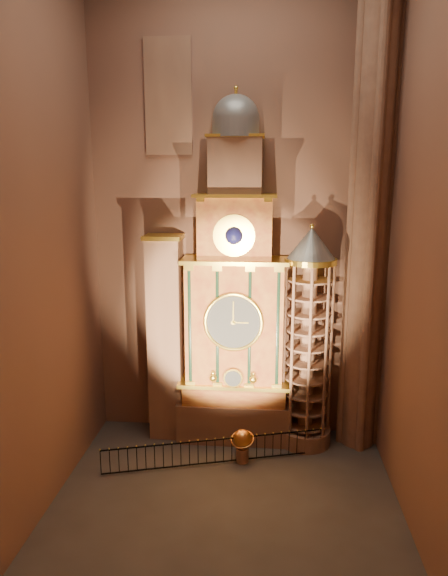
# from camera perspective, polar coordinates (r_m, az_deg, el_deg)

# --- Properties ---
(floor) EXTENTS (14.00, 14.00, 0.00)m
(floor) POSITION_cam_1_polar(r_m,az_deg,el_deg) (22.86, 0.24, -22.05)
(floor) COLOR #383330
(floor) RESTS_ON ground
(wall_back) EXTENTS (22.00, 0.00, 22.00)m
(wall_back) POSITION_cam_1_polar(r_m,az_deg,el_deg) (24.94, 1.42, 7.92)
(wall_back) COLOR brown
(wall_back) RESTS_ON floor
(wall_left) EXTENTS (0.00, 22.00, 22.00)m
(wall_left) POSITION_cam_1_polar(r_m,az_deg,el_deg) (20.76, -19.49, 6.35)
(wall_left) COLOR brown
(wall_left) RESTS_ON floor
(wall_right) EXTENTS (0.00, 22.00, 22.00)m
(wall_right) POSITION_cam_1_polar(r_m,az_deg,el_deg) (19.68, 21.15, 5.93)
(wall_right) COLOR brown
(wall_right) RESTS_ON floor
(astronomical_clock) EXTENTS (5.60, 2.41, 16.70)m
(astronomical_clock) POSITION_cam_1_polar(r_m,az_deg,el_deg) (24.63, 1.22, -2.34)
(astronomical_clock) COLOR #8C634C
(astronomical_clock) RESTS_ON floor
(portrait_tower) EXTENTS (1.80, 1.60, 10.20)m
(portrait_tower) POSITION_cam_1_polar(r_m,az_deg,el_deg) (25.51, -6.47, -5.47)
(portrait_tower) COLOR #8C634C
(portrait_tower) RESTS_ON floor
(stair_turret) EXTENTS (2.50, 2.50, 10.80)m
(stair_turret) POSITION_cam_1_polar(r_m,az_deg,el_deg) (24.80, 9.30, -5.80)
(stair_turret) COLOR #8C634C
(stair_turret) RESTS_ON floor
(gothic_pier) EXTENTS (2.04, 2.04, 22.00)m
(gothic_pier) POSITION_cam_1_polar(r_m,az_deg,el_deg) (24.32, 15.89, 7.35)
(gothic_pier) COLOR #8C634C
(gothic_pier) RESTS_ON floor
(stained_glass_window) EXTENTS (2.20, 0.14, 5.20)m
(stained_glass_window) POSITION_cam_1_polar(r_m,az_deg,el_deg) (25.44, -6.22, 20.36)
(stained_glass_window) COLOR navy
(stained_glass_window) RESTS_ON wall_back
(celestial_globe) EXTENTS (1.29, 1.24, 1.56)m
(celestial_globe) POSITION_cam_1_polar(r_m,az_deg,el_deg) (24.60, 2.04, -16.81)
(celestial_globe) COLOR #8C634C
(celestial_globe) RESTS_ON floor
(iron_railing) EXTENTS (9.79, 2.83, 1.19)m
(iron_railing) POSITION_cam_1_polar(r_m,az_deg,el_deg) (24.51, -1.00, -17.70)
(iron_railing) COLOR black
(iron_railing) RESTS_ON floor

